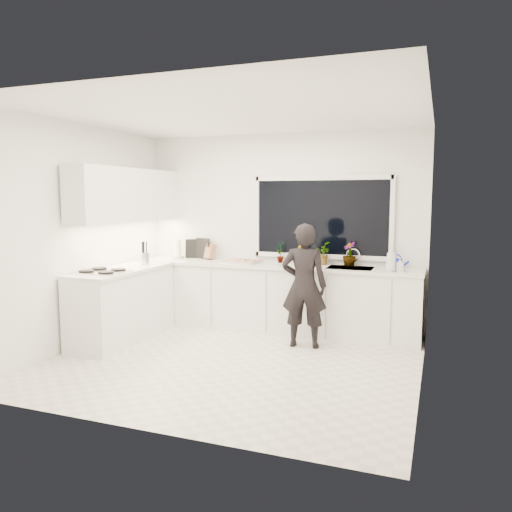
% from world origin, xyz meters
% --- Properties ---
extents(floor, '(4.00, 3.50, 0.02)m').
position_xyz_m(floor, '(0.00, 0.00, -0.01)').
color(floor, beige).
rests_on(floor, ground).
extents(wall_back, '(4.00, 0.02, 2.70)m').
position_xyz_m(wall_back, '(0.00, 1.76, 1.35)').
color(wall_back, white).
rests_on(wall_back, ground).
extents(wall_left, '(0.02, 3.50, 2.70)m').
position_xyz_m(wall_left, '(-2.01, 0.00, 1.35)').
color(wall_left, white).
rests_on(wall_left, ground).
extents(wall_right, '(0.02, 3.50, 2.70)m').
position_xyz_m(wall_right, '(2.01, 0.00, 1.35)').
color(wall_right, white).
rests_on(wall_right, ground).
extents(ceiling, '(4.00, 3.50, 0.02)m').
position_xyz_m(ceiling, '(0.00, 0.00, 2.71)').
color(ceiling, white).
rests_on(ceiling, wall_back).
extents(window, '(1.80, 0.02, 1.00)m').
position_xyz_m(window, '(0.60, 1.73, 1.55)').
color(window, black).
rests_on(window, wall_back).
extents(base_cabinets_back, '(3.92, 0.58, 0.88)m').
position_xyz_m(base_cabinets_back, '(0.00, 1.45, 0.44)').
color(base_cabinets_back, white).
rests_on(base_cabinets_back, floor).
extents(base_cabinets_left, '(0.58, 1.60, 0.88)m').
position_xyz_m(base_cabinets_left, '(-1.67, 0.35, 0.44)').
color(base_cabinets_left, white).
rests_on(base_cabinets_left, floor).
extents(countertop_back, '(3.94, 0.62, 0.04)m').
position_xyz_m(countertop_back, '(0.00, 1.44, 0.90)').
color(countertop_back, silver).
rests_on(countertop_back, base_cabinets_back).
extents(countertop_left, '(0.62, 1.60, 0.04)m').
position_xyz_m(countertop_left, '(-1.67, 0.35, 0.90)').
color(countertop_left, silver).
rests_on(countertop_left, base_cabinets_left).
extents(upper_cabinets, '(0.34, 2.10, 0.70)m').
position_xyz_m(upper_cabinets, '(-1.79, 0.70, 1.85)').
color(upper_cabinets, white).
rests_on(upper_cabinets, wall_left).
extents(sink, '(0.58, 0.42, 0.14)m').
position_xyz_m(sink, '(1.05, 1.45, 0.87)').
color(sink, silver).
rests_on(sink, countertop_back).
extents(faucet, '(0.03, 0.03, 0.22)m').
position_xyz_m(faucet, '(1.05, 1.65, 1.03)').
color(faucet, silver).
rests_on(faucet, countertop_back).
extents(stovetop, '(0.56, 0.48, 0.03)m').
position_xyz_m(stovetop, '(-1.69, -0.00, 0.94)').
color(stovetop, black).
rests_on(stovetop, countertop_left).
extents(person, '(0.59, 0.43, 1.51)m').
position_xyz_m(person, '(0.60, 0.85, 0.76)').
color(person, black).
rests_on(person, floor).
extents(pizza_tray, '(0.53, 0.42, 0.03)m').
position_xyz_m(pizza_tray, '(-0.44, 1.42, 0.94)').
color(pizza_tray, silver).
rests_on(pizza_tray, countertop_back).
extents(pizza, '(0.48, 0.37, 0.01)m').
position_xyz_m(pizza, '(-0.44, 1.42, 0.95)').
color(pizza, '#B23817').
rests_on(pizza, pizza_tray).
extents(watering_can, '(0.18, 0.18, 0.13)m').
position_xyz_m(watering_can, '(1.61, 1.61, 0.98)').
color(watering_can, '#121DAF').
rests_on(watering_can, countertop_back).
extents(paper_towel_roll, '(0.15, 0.15, 0.26)m').
position_xyz_m(paper_towel_roll, '(-1.53, 1.55, 1.05)').
color(paper_towel_roll, white).
rests_on(paper_towel_roll, countertop_back).
extents(knife_block, '(0.16, 0.15, 0.22)m').
position_xyz_m(knife_block, '(-1.01, 1.59, 1.03)').
color(knife_block, brown).
rests_on(knife_block, countertop_back).
extents(utensil_crock, '(0.16, 0.16, 0.16)m').
position_xyz_m(utensil_crock, '(-1.61, 0.80, 1.00)').
color(utensil_crock, '#A8A8AD').
rests_on(utensil_crock, countertop_left).
extents(picture_frame_large, '(0.21, 0.11, 0.28)m').
position_xyz_m(picture_frame_large, '(-1.35, 1.69, 1.06)').
color(picture_frame_large, black).
rests_on(picture_frame_large, countertop_back).
extents(picture_frame_small, '(0.25, 0.08, 0.30)m').
position_xyz_m(picture_frame_small, '(-1.20, 1.69, 1.07)').
color(picture_frame_small, black).
rests_on(picture_frame_small, countertop_back).
extents(herb_plants, '(1.15, 0.33, 0.32)m').
position_xyz_m(herb_plants, '(0.62, 1.61, 1.07)').
color(herb_plants, '#26662D').
rests_on(herb_plants, countertop_back).
extents(soap_bottles, '(0.22, 0.13, 0.31)m').
position_xyz_m(soap_bottles, '(1.59, 1.30, 1.06)').
color(soap_bottles, '#D8BF66').
rests_on(soap_bottles, countertop_back).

